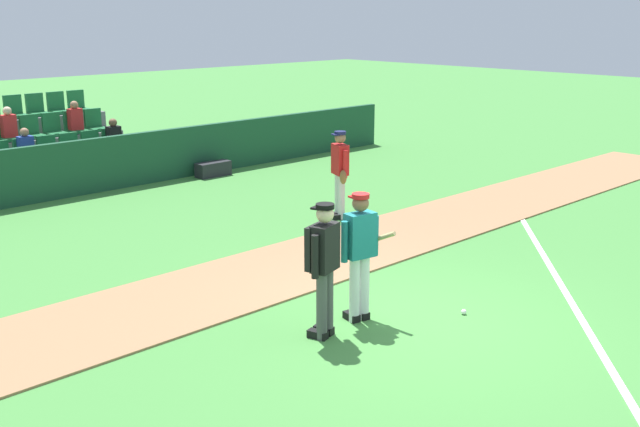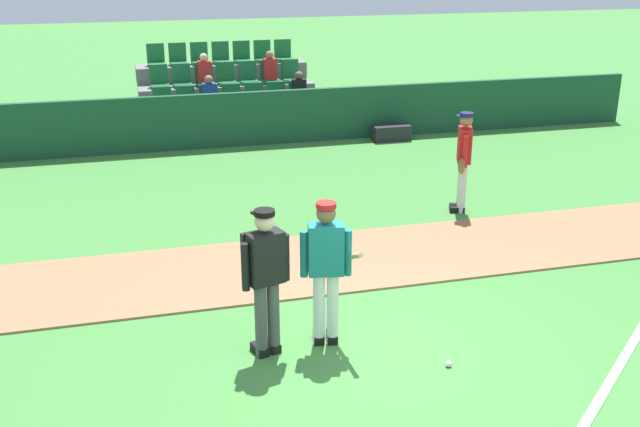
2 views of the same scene
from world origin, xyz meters
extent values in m
plane|color=#42843A|center=(0.00, 0.00, 0.00)|extent=(80.00, 80.00, 0.00)
cube|color=#9E704C|center=(0.00, 2.73, 0.01)|extent=(28.00, 2.17, 0.03)
cube|color=white|center=(3.00, -0.50, 0.01)|extent=(9.20, 7.85, 0.01)
cube|color=#19472D|center=(0.00, 9.77, 0.62)|extent=(20.00, 0.16, 1.25)
cube|color=slate|center=(0.00, 11.64, 0.15)|extent=(4.45, 2.95, 0.30)
cube|color=slate|center=(0.00, 10.79, 0.50)|extent=(4.35, 0.85, 0.40)
cube|color=#1E6B38|center=(-1.65, 10.69, 0.75)|extent=(0.44, 0.40, 0.08)
cube|color=#1E6B38|center=(-1.65, 10.91, 1.00)|extent=(0.44, 0.08, 0.50)
cube|color=#1E6B38|center=(-1.10, 10.69, 0.75)|extent=(0.44, 0.40, 0.08)
cube|color=#1E6B38|center=(-1.10, 10.91, 1.00)|extent=(0.44, 0.08, 0.50)
cube|color=#1E6B38|center=(-0.55, 10.69, 0.75)|extent=(0.44, 0.40, 0.08)
cube|color=#1E6B38|center=(-0.55, 10.91, 1.00)|extent=(0.44, 0.08, 0.50)
cube|color=#263F99|center=(-0.55, 10.74, 1.05)|extent=(0.32, 0.22, 0.52)
sphere|color=#9E7051|center=(-0.55, 10.74, 1.40)|extent=(0.20, 0.20, 0.20)
cube|color=#1E6B38|center=(0.00, 10.69, 0.75)|extent=(0.44, 0.40, 0.08)
cube|color=#1E6B38|center=(0.00, 10.91, 1.00)|extent=(0.44, 0.08, 0.50)
cube|color=#1E6B38|center=(0.55, 10.69, 0.75)|extent=(0.44, 0.40, 0.08)
cube|color=#1E6B38|center=(0.55, 10.91, 1.00)|extent=(0.44, 0.08, 0.50)
cube|color=#1E6B38|center=(1.10, 10.69, 0.75)|extent=(0.44, 0.40, 0.08)
cube|color=#1E6B38|center=(1.10, 10.91, 1.00)|extent=(0.44, 0.08, 0.50)
cube|color=#1E6B38|center=(1.65, 10.69, 0.75)|extent=(0.44, 0.40, 0.08)
cube|color=#1E6B38|center=(1.65, 10.91, 1.00)|extent=(0.44, 0.08, 0.50)
cube|color=black|center=(1.65, 10.74, 1.05)|extent=(0.32, 0.22, 0.52)
sphere|color=brown|center=(1.65, 10.74, 1.40)|extent=(0.20, 0.20, 0.20)
cube|color=slate|center=(0.00, 11.64, 0.90)|extent=(4.35, 0.85, 0.40)
cube|color=#1E6B38|center=(-1.65, 11.54, 1.15)|extent=(0.44, 0.40, 0.08)
cube|color=#1E6B38|center=(-1.65, 11.76, 1.40)|extent=(0.44, 0.08, 0.50)
cube|color=#1E6B38|center=(-1.10, 11.54, 1.15)|extent=(0.44, 0.40, 0.08)
cube|color=#1E6B38|center=(-1.10, 11.76, 1.40)|extent=(0.44, 0.08, 0.50)
cube|color=#1E6B38|center=(-0.55, 11.54, 1.15)|extent=(0.44, 0.40, 0.08)
cube|color=#1E6B38|center=(-0.55, 11.76, 1.40)|extent=(0.44, 0.08, 0.50)
cube|color=red|center=(-0.55, 11.59, 1.45)|extent=(0.32, 0.22, 0.52)
sphere|color=beige|center=(-0.55, 11.59, 1.80)|extent=(0.20, 0.20, 0.20)
cube|color=#1E6B38|center=(0.00, 11.54, 1.15)|extent=(0.44, 0.40, 0.08)
cube|color=#1E6B38|center=(0.00, 11.76, 1.40)|extent=(0.44, 0.08, 0.50)
cube|color=#1E6B38|center=(0.55, 11.54, 1.15)|extent=(0.44, 0.40, 0.08)
cube|color=#1E6B38|center=(0.55, 11.76, 1.40)|extent=(0.44, 0.08, 0.50)
cube|color=#1E6B38|center=(1.10, 11.54, 1.15)|extent=(0.44, 0.40, 0.08)
cube|color=#1E6B38|center=(1.10, 11.76, 1.40)|extent=(0.44, 0.08, 0.50)
cube|color=red|center=(1.10, 11.59, 1.45)|extent=(0.32, 0.22, 0.52)
sphere|color=#9E7051|center=(1.10, 11.59, 1.80)|extent=(0.20, 0.20, 0.20)
cube|color=#1E6B38|center=(1.65, 11.54, 1.15)|extent=(0.44, 0.40, 0.08)
cube|color=#1E6B38|center=(1.65, 11.76, 1.40)|extent=(0.44, 0.08, 0.50)
cube|color=slate|center=(0.00, 12.49, 1.30)|extent=(4.35, 0.85, 0.40)
cube|color=#1E6B38|center=(-1.65, 12.39, 1.55)|extent=(0.44, 0.40, 0.08)
cube|color=#1E6B38|center=(-1.65, 12.61, 1.80)|extent=(0.44, 0.08, 0.50)
cube|color=#1E6B38|center=(-1.10, 12.39, 1.55)|extent=(0.44, 0.40, 0.08)
cube|color=#1E6B38|center=(-1.10, 12.61, 1.80)|extent=(0.44, 0.08, 0.50)
cube|color=#1E6B38|center=(-0.55, 12.39, 1.55)|extent=(0.44, 0.40, 0.08)
cube|color=#1E6B38|center=(-0.55, 12.61, 1.80)|extent=(0.44, 0.08, 0.50)
cube|color=#1E6B38|center=(0.00, 12.39, 1.55)|extent=(0.44, 0.40, 0.08)
cube|color=#1E6B38|center=(0.00, 12.61, 1.80)|extent=(0.44, 0.08, 0.50)
cube|color=#1E6B38|center=(0.55, 12.39, 1.55)|extent=(0.44, 0.40, 0.08)
cube|color=#1E6B38|center=(0.55, 12.61, 1.80)|extent=(0.44, 0.08, 0.50)
cube|color=#1E6B38|center=(1.10, 12.39, 1.55)|extent=(0.44, 0.40, 0.08)
cube|color=#1E6B38|center=(1.10, 12.61, 1.80)|extent=(0.44, 0.08, 0.50)
cube|color=#1E6B38|center=(1.65, 12.39, 1.55)|extent=(0.44, 0.40, 0.08)
cube|color=#1E6B38|center=(1.65, 12.61, 1.80)|extent=(0.44, 0.08, 0.50)
cylinder|color=white|center=(-0.57, 0.47, 0.45)|extent=(0.14, 0.14, 0.90)
cylinder|color=white|center=(-0.42, 0.45, 0.45)|extent=(0.14, 0.14, 0.90)
cube|color=black|center=(-0.56, 0.53, 0.05)|extent=(0.17, 0.28, 0.10)
cube|color=black|center=(-0.41, 0.50, 0.05)|extent=(0.17, 0.28, 0.10)
cube|color=#197075|center=(-0.50, 0.46, 1.20)|extent=(0.43, 0.29, 0.60)
cylinder|color=#197075|center=(-0.74, 0.51, 1.15)|extent=(0.09, 0.09, 0.55)
cylinder|color=#197075|center=(-0.25, 0.41, 1.15)|extent=(0.09, 0.09, 0.55)
sphere|color=brown|center=(-0.50, 0.46, 1.63)|extent=(0.22, 0.22, 0.22)
cylinder|color=#B21919|center=(-0.50, 0.46, 1.73)|extent=(0.23, 0.23, 0.06)
cube|color=#B21919|center=(-0.48, 0.56, 1.70)|extent=(0.20, 0.15, 0.02)
cylinder|color=tan|center=(-0.23, 0.51, 1.05)|extent=(0.15, 0.80, 0.41)
cylinder|color=#4C4C4C|center=(-1.28, 0.37, 0.45)|extent=(0.14, 0.14, 0.90)
cylinder|color=#4C4C4C|center=(-1.13, 0.42, 0.45)|extent=(0.14, 0.14, 0.90)
cube|color=black|center=(-1.30, 0.43, 0.05)|extent=(0.19, 0.28, 0.10)
cube|color=black|center=(-1.14, 0.47, 0.05)|extent=(0.19, 0.28, 0.10)
cube|color=black|center=(-1.20, 0.39, 1.20)|extent=(0.45, 0.33, 0.60)
cylinder|color=black|center=(-1.44, 0.32, 1.15)|extent=(0.09, 0.09, 0.55)
cylinder|color=black|center=(-0.96, 0.47, 1.15)|extent=(0.09, 0.09, 0.55)
sphere|color=beige|center=(-1.20, 0.39, 1.63)|extent=(0.22, 0.22, 0.22)
cylinder|color=black|center=(-1.20, 0.39, 1.73)|extent=(0.23, 0.23, 0.06)
cube|color=black|center=(-1.23, 0.49, 1.70)|extent=(0.21, 0.17, 0.02)
cube|color=black|center=(-1.24, 0.52, 1.20)|extent=(0.44, 0.20, 0.56)
cylinder|color=silver|center=(2.99, 4.23, 0.45)|extent=(0.14, 0.14, 0.90)
cylinder|color=silver|center=(3.05, 4.38, 0.45)|extent=(0.14, 0.14, 0.90)
cube|color=black|center=(2.94, 4.25, 0.05)|extent=(0.29, 0.21, 0.10)
cube|color=black|center=(3.00, 4.40, 0.05)|extent=(0.29, 0.21, 0.10)
cube|color=red|center=(3.02, 4.30, 1.20)|extent=(0.35, 0.45, 0.60)
cylinder|color=red|center=(2.93, 4.07, 1.15)|extent=(0.09, 0.09, 0.55)
cylinder|color=red|center=(3.11, 4.54, 1.15)|extent=(0.09, 0.09, 0.55)
sphere|color=#9E7051|center=(3.02, 4.30, 1.63)|extent=(0.22, 0.22, 0.22)
cylinder|color=#191E4C|center=(3.02, 4.30, 1.73)|extent=(0.23, 0.23, 0.06)
cube|color=#191E4C|center=(2.93, 4.34, 1.70)|extent=(0.18, 0.21, 0.02)
ellipsoid|color=brown|center=(2.88, 4.07, 0.90)|extent=(0.18, 0.23, 0.28)
sphere|color=white|center=(0.69, -0.40, 0.04)|extent=(0.07, 0.07, 0.07)
cube|color=#232328|center=(3.56, 9.32, 0.18)|extent=(0.90, 0.36, 0.36)
camera|label=1|loc=(-7.45, -6.02, 4.05)|focal=42.50mm
camera|label=2|loc=(-2.57, -7.06, 4.47)|focal=42.05mm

